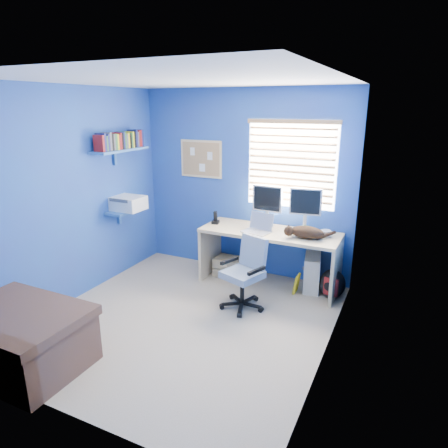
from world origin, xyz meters
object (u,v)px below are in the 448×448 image
at_px(laptop, 256,224).
at_px(cat, 307,232).
at_px(desk, 269,258).
at_px(office_chair, 245,282).
at_px(tower_pc, 312,272).

xyz_separation_m(laptop, cat, (0.63, 0.05, -0.04)).
xyz_separation_m(desk, laptop, (-0.14, -0.13, 0.48)).
distance_m(desk, office_chair, 0.69).
bearing_deg(tower_pc, cat, -114.79).
relative_size(desk, office_chair, 2.12).
relative_size(laptop, office_chair, 0.40).
bearing_deg(office_chair, desk, 85.47).
height_order(laptop, tower_pc, laptop).
relative_size(cat, tower_pc, 0.92).
distance_m(cat, office_chair, 0.96).
relative_size(laptop, cat, 0.80).
bearing_deg(desk, office_chair, -94.53).
relative_size(cat, office_chair, 0.50).
height_order(desk, office_chair, office_chair).
distance_m(laptop, cat, 0.63).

